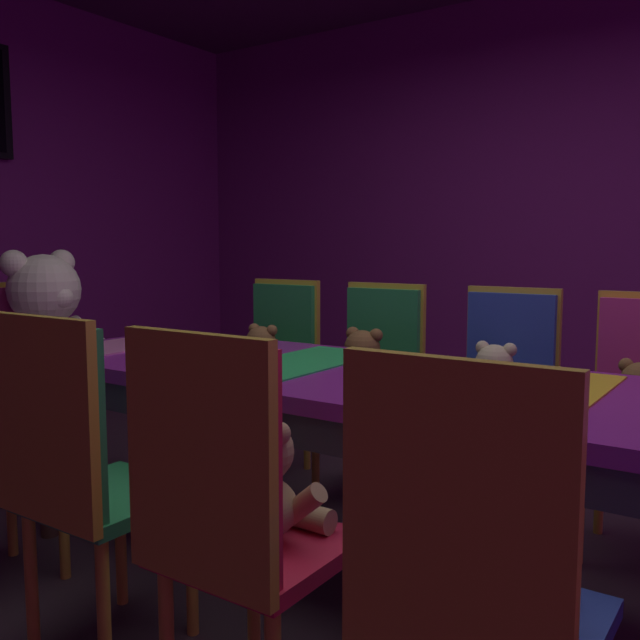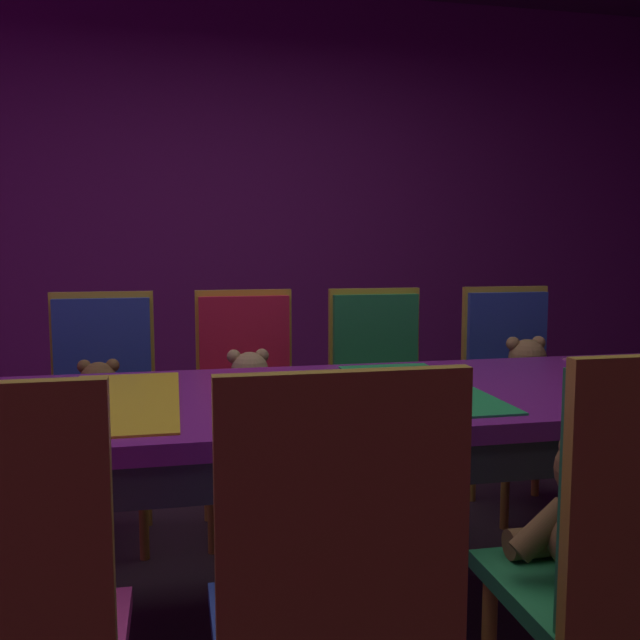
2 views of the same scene
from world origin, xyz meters
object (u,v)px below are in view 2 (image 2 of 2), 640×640
Objects in this scene: banquet_table at (277,422)px; teddy_left_2 at (249,393)px; chair_left_2 at (245,383)px; chair_left_1 at (103,389)px; teddy_right_2 at (316,552)px; teddy_left_1 at (99,402)px; chair_left_4 at (511,373)px; teddy_right_1 at (8,581)px; chair_right_3 at (635,546)px; chair_left_3 at (379,379)px; teddy_left_4 at (527,380)px; chair_right_2 at (334,586)px; teddy_right_3 at (591,515)px.

teddy_left_2 reaches higher than banquet_table.
teddy_left_2 is at bearing -0.00° from chair_left_2.
chair_left_1 is 1.69m from teddy_right_2.
chair_left_4 is at bearing 93.85° from teddy_left_1.
teddy_left_2 is 1.03× the size of teddy_right_1.
banquet_table is at bearing 34.63° from chair_right_3.
chair_left_3 is at bearing 102.18° from teddy_left_2.
banquet_table is 1.47m from chair_left_4.
banquet_table is 3.15× the size of chair_right_3.
chair_left_1 and chair_left_3 have the same top height.
chair_left_2 is 1.00× the size of chair_left_4.
teddy_right_2 is at bearing -40.56° from teddy_left_4.
teddy_right_1 is at bearing 83.65° from chair_right_3.
teddy_left_1 is 0.93× the size of teddy_left_2.
chair_left_4 and chair_right_2 have the same top height.
teddy_right_3 reaches higher than teddy_left_4.
teddy_left_1 is 1.44m from teddy_right_1.
chair_left_1 reaches higher than teddy_right_2.
banquet_table is 3.15× the size of chair_left_4.
chair_left_2 reaches higher than teddy_right_3.
banquet_table is at bearing -59.47° from teddy_left_4.
chair_left_1 is at bearing 17.41° from chair_right_2.
teddy_left_2 is 1.55m from teddy_right_1.
chair_left_2 is at bearing 89.84° from chair_left_1.
teddy_right_1 is (1.56, -1.78, -0.01)m from chair_left_4.
banquet_table is at bearing -39.60° from teddy_right_1.
chair_left_1 is 3.32× the size of teddy_left_1.
chair_left_1 is at bearing 34.02° from chair_right_3.
chair_left_1 is 2.99× the size of teddy_right_2.
chair_left_3 is 1.95m from teddy_right_1.
teddy_left_4 is 0.35× the size of chair_right_2.
teddy_left_1 is at bearing -90.87° from teddy_left_4.
chair_left_3 is at bearing 88.90° from chair_left_1.
chair_left_2 reaches higher than banquet_table.
banquet_table is 3.15× the size of chair_left_3.
chair_left_2 is 1.21m from teddy_left_4.
chair_right_2 is at bearing -106.28° from teddy_right_1.
chair_right_2 reaches higher than teddy_right_2.
teddy_right_1 is (1.44, -0.01, 0.01)m from teddy_left_1.
teddy_right_1 is 0.88× the size of teddy_right_3.
teddy_right_2 is at bearing 93.22° from teddy_right_3.
chair_left_3 is 2.80× the size of teddy_right_3.
teddy_left_4 is at bearing -37.84° from chair_right_2.
chair_left_4 is (-0.12, 1.77, 0.02)m from teddy_left_1.
teddy_left_1 is at bearing -141.70° from banquet_table.
chair_left_1 is at bearing -146.57° from banquet_table.
chair_right_3 reaches higher than teddy_right_3.
chair_right_3 is (1.69, -0.62, 0.00)m from chair_left_4.
chair_left_3 is at bearing -20.85° from teddy_right_2.
chair_right_2 is 2.99× the size of teddy_right_2.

